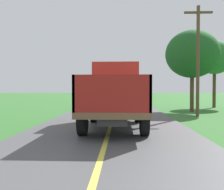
# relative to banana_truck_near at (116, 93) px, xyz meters

# --- Properties ---
(banana_truck_near) EXTENTS (2.38, 5.82, 2.80)m
(banana_truck_near) POSITION_rel_banana_truck_near_xyz_m (0.00, 0.00, 0.00)
(banana_truck_near) COLOR #2D2D30
(banana_truck_near) RESTS_ON road_surface
(banana_truck_far) EXTENTS (2.38, 5.81, 2.80)m
(banana_truck_far) POSITION_rel_banana_truck_near_xyz_m (-0.34, 12.59, 0.01)
(banana_truck_far) COLOR #2D2D30
(banana_truck_far) RESTS_ON road_surface
(utility_pole_roadside) EXTENTS (1.68, 0.20, 6.64)m
(utility_pole_roadside) POSITION_rel_banana_truck_near_xyz_m (4.84, 4.19, 2.09)
(utility_pole_roadside) COLOR brown
(utility_pole_roadside) RESTS_ON ground
(roadside_tree_near_left) EXTENTS (3.81, 3.81, 5.90)m
(roadside_tree_near_left) POSITION_rel_banana_truck_near_xyz_m (5.34, 7.17, 2.70)
(roadside_tree_near_left) COLOR #4C3823
(roadside_tree_near_left) RESTS_ON ground
(roadside_tree_mid_right) EXTENTS (3.26, 3.26, 5.92)m
(roadside_tree_mid_right) POSITION_rel_banana_truck_near_xyz_m (8.51, 11.45, 2.96)
(roadside_tree_mid_right) COLOR #4C3823
(roadside_tree_mid_right) RESTS_ON ground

